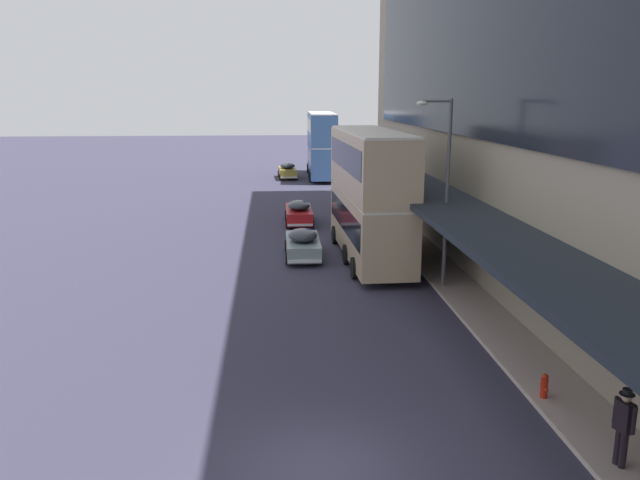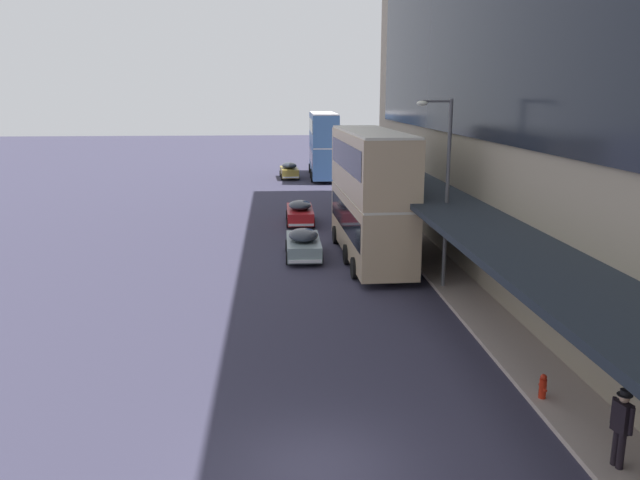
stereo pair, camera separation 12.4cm
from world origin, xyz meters
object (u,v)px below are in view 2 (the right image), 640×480
object	(u,v)px
pedestrian_at_kerb	(621,424)
fire_hydrant	(543,386)
transit_bus_kerbside_front	(370,192)
sedan_second_mid	(300,212)
sedan_lead_mid	(303,243)
transit_bus_kerbside_rear	(323,143)
sedan_far_back	(351,211)
street_lamp	(444,182)
sedan_lead_near	(289,170)

from	to	relation	value
pedestrian_at_kerb	fire_hydrant	world-z (taller)	pedestrian_at_kerb
transit_bus_kerbside_front	sedan_second_mid	distance (m)	10.22
sedan_lead_mid	sedan_second_mid	xyz separation A→B (m)	(0.19, 8.75, 0.01)
transit_bus_kerbside_rear	sedan_lead_mid	xyz separation A→B (m)	(-3.56, -32.12, -2.74)
pedestrian_at_kerb	transit_bus_kerbside_rear	bearing A→B (deg)	92.76
sedan_far_back	fire_hydrant	xyz separation A→B (m)	(2.18, -25.12, -0.25)
fire_hydrant	pedestrian_at_kerb	bearing A→B (deg)	-84.73
sedan_lead_mid	fire_hydrant	xyz separation A→B (m)	(5.75, -16.11, -0.26)
sedan_far_back	transit_bus_kerbside_rear	bearing A→B (deg)	90.01
pedestrian_at_kerb	sedan_far_back	bearing A→B (deg)	94.99
sedan_far_back	pedestrian_at_kerb	size ratio (longest dim) A/B	2.67
fire_hydrant	sedan_far_back	bearing A→B (deg)	94.96
sedan_far_back	transit_bus_kerbside_front	bearing A→B (deg)	-91.41
sedan_second_mid	pedestrian_at_kerb	xyz separation A→B (m)	(5.86, -28.11, 0.42)
sedan_far_back	street_lamp	bearing A→B (deg)	-82.08
sedan_lead_mid	sedan_second_mid	distance (m)	8.75
sedan_second_mid	pedestrian_at_kerb	world-z (taller)	pedestrian_at_kerb
sedan_second_mid	sedan_lead_mid	bearing A→B (deg)	-91.27
sedan_far_back	sedan_lead_mid	bearing A→B (deg)	-111.63
sedan_lead_near	sedan_lead_mid	bearing A→B (deg)	-90.16
sedan_lead_near	pedestrian_at_kerb	world-z (taller)	pedestrian_at_kerb
sedan_lead_near	street_lamp	world-z (taller)	street_lamp
sedan_second_mid	street_lamp	bearing A→B (deg)	-69.50
street_lamp	transit_bus_kerbside_rear	bearing A→B (deg)	93.12
sedan_far_back	pedestrian_at_kerb	world-z (taller)	pedestrian_at_kerb
street_lamp	pedestrian_at_kerb	bearing A→B (deg)	-88.22
transit_bus_kerbside_rear	pedestrian_at_kerb	xyz separation A→B (m)	(2.48, -51.48, -2.31)
sedan_lead_mid	sedan_lead_near	xyz separation A→B (m)	(0.09, 31.61, 0.04)
pedestrian_at_kerb	sedan_second_mid	bearing A→B (deg)	101.77
transit_bus_kerbside_front	sedan_second_mid	bearing A→B (deg)	108.61
transit_bus_kerbside_front	sedan_lead_near	bearing A→B (deg)	95.76
pedestrian_at_kerb	fire_hydrant	bearing A→B (deg)	95.27
transit_bus_kerbside_front	transit_bus_kerbside_rear	xyz separation A→B (m)	(0.23, 32.70, -0.01)
transit_bus_kerbside_front	transit_bus_kerbside_rear	bearing A→B (deg)	89.60
transit_bus_kerbside_rear	sedan_second_mid	world-z (taller)	transit_bus_kerbside_rear
sedan_far_back	pedestrian_at_kerb	distance (m)	28.48
sedan_lead_mid	sedan_far_back	bearing A→B (deg)	68.37
transit_bus_kerbside_front	sedan_far_back	xyz separation A→B (m)	(0.24, 9.58, -2.76)
street_lamp	sedan_second_mid	bearing A→B (deg)	110.50
sedan_far_back	fire_hydrant	bearing A→B (deg)	-85.04
transit_bus_kerbside_front	sedan_second_mid	size ratio (longest dim) A/B	2.35
pedestrian_at_kerb	fire_hydrant	size ratio (longest dim) A/B	2.65
pedestrian_at_kerb	street_lamp	world-z (taller)	street_lamp
pedestrian_at_kerb	sedan_lead_mid	bearing A→B (deg)	107.35
transit_bus_kerbside_rear	sedan_far_back	xyz separation A→B (m)	(0.01, -23.11, -2.74)
sedan_lead_mid	transit_bus_kerbside_rear	bearing A→B (deg)	83.67
transit_bus_kerbside_rear	fire_hydrant	distance (m)	48.37
transit_bus_kerbside_front	sedan_lead_near	size ratio (longest dim) A/B	2.38
transit_bus_kerbside_front	sedan_far_back	size ratio (longest dim) A/B	2.19
sedan_second_mid	fire_hydrant	distance (m)	25.47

